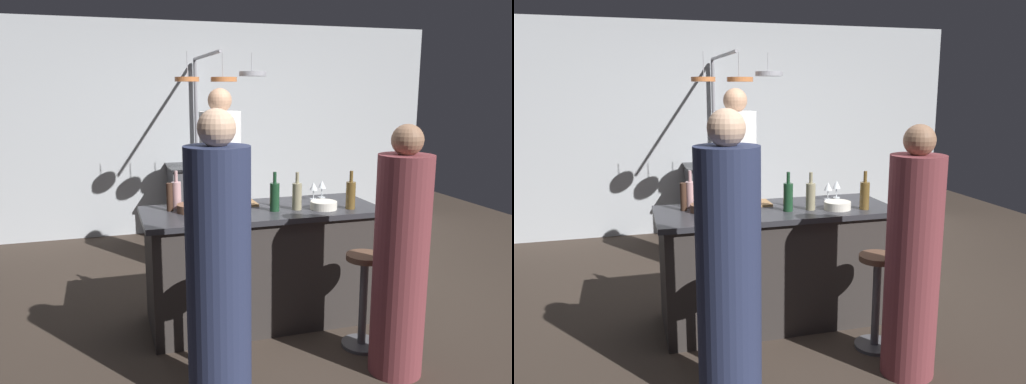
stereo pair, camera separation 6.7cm
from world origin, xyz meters
TOP-DOWN VIEW (x-y plane):
  - ground_plane at (0.00, 0.00)m, footprint 9.00×9.00m
  - back_wall at (0.00, 2.85)m, footprint 6.40×0.16m
  - kitchen_island at (0.00, 0.00)m, footprint 1.80×0.72m
  - stove_range at (0.00, 2.45)m, footprint 0.80×0.64m
  - chef at (-0.10, 0.93)m, footprint 0.38×0.38m
  - bar_stool_left at (-0.51, -0.62)m, footprint 0.28×0.28m
  - guest_left at (-0.56, -1.01)m, footprint 0.36×0.36m
  - bar_stool_right at (0.55, -0.62)m, footprint 0.28×0.28m
  - guest_right at (0.60, -0.97)m, footprint 0.34×0.34m
  - overhead_pot_rack at (0.04, 1.85)m, footprint 0.91×1.45m
  - potted_plant at (1.61, 1.47)m, footprint 0.36×0.36m
  - cutting_board at (-0.16, 0.18)m, footprint 0.32×0.22m
  - pepper_mill at (-0.68, 0.13)m, footprint 0.05×0.05m
  - wine_bottle_white at (0.24, -0.10)m, footprint 0.07×0.07m
  - wine_bottle_red at (-0.22, -0.10)m, footprint 0.07×0.07m
  - wine_bottle_rose at (-0.62, 0.20)m, footprint 0.07×0.07m
  - wine_bottle_green at (0.07, -0.10)m, footprint 0.07×0.07m
  - wine_bottle_amber at (0.64, -0.20)m, footprint 0.07×0.07m
  - wine_glass_near_right_guest at (0.50, 0.18)m, footprint 0.07×0.07m
  - wine_glass_near_left_guest at (0.60, 0.24)m, footprint 0.07×0.07m
  - mixing_bowl_wooden at (-0.53, 0.05)m, footprint 0.22×0.22m
  - mixing_bowl_ceramic at (0.44, -0.15)m, footprint 0.20×0.20m

SIDE VIEW (x-z plane):
  - ground_plane at x=0.00m, z-range 0.00..0.00m
  - potted_plant at x=1.61m, z-range 0.04..0.56m
  - bar_stool_left at x=-0.51m, z-range 0.04..0.72m
  - bar_stool_right at x=0.55m, z-range 0.04..0.72m
  - stove_range at x=0.00m, z-range 0.00..0.89m
  - kitchen_island at x=0.00m, z-range 0.00..0.90m
  - guest_right at x=0.60m, z-range -0.06..1.53m
  - guest_left at x=-0.56m, z-range -0.06..1.63m
  - chef at x=-0.10m, z-range -0.07..1.74m
  - cutting_board at x=-0.16m, z-range 0.90..0.92m
  - mixing_bowl_wooden at x=-0.53m, z-range 0.90..0.96m
  - mixing_bowl_ceramic at x=0.44m, z-range 0.90..0.96m
  - pepper_mill at x=-0.68m, z-range 0.90..1.11m
  - wine_glass_near_right_guest at x=0.50m, z-range 0.93..1.08m
  - wine_glass_near_left_guest at x=0.60m, z-range 0.93..1.08m
  - wine_bottle_white at x=0.24m, z-range 0.86..1.15m
  - wine_bottle_rose at x=-0.62m, z-range 0.86..1.15m
  - wine_bottle_amber at x=0.64m, z-range 0.86..1.16m
  - wine_bottle_green at x=0.07m, z-range 0.86..1.16m
  - wine_bottle_red at x=-0.22m, z-range 0.86..1.19m
  - back_wall at x=0.00m, z-range 0.00..2.60m
  - overhead_pot_rack at x=0.04m, z-range 0.62..2.79m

